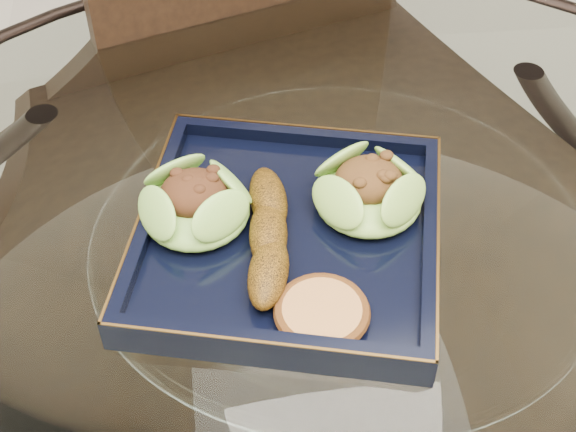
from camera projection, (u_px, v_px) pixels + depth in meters
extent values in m
cylinder|color=white|center=(339.00, 280.00, 0.72)|extent=(1.10, 1.10, 0.01)
torus|color=black|center=(339.00, 280.00, 0.72)|extent=(1.13, 1.13, 0.02)
cylinder|color=black|center=(474.00, 280.00, 1.22)|extent=(0.04, 0.04, 0.75)
cylinder|color=black|center=(101.00, 322.00, 1.16)|extent=(0.04, 0.04, 0.75)
cube|color=black|center=(314.00, 247.00, 1.11)|extent=(0.55, 0.55, 0.04)
cylinder|color=black|center=(475.00, 401.00, 1.23)|extent=(0.03, 0.03, 0.47)
cylinder|color=black|center=(162.00, 309.00, 1.35)|extent=(0.03, 0.03, 0.47)
cylinder|color=black|center=(356.00, 239.00, 1.47)|extent=(0.03, 0.03, 0.47)
cube|color=black|center=(288.00, 239.00, 0.74)|extent=(0.33, 0.33, 0.02)
ellipsoid|color=#4D8B28|center=(196.00, 206.00, 0.73)|extent=(0.11, 0.11, 0.04)
ellipsoid|color=#649C2D|center=(368.00, 193.00, 0.74)|extent=(0.12, 0.12, 0.04)
ellipsoid|color=#663F0A|center=(268.00, 234.00, 0.71)|extent=(0.05, 0.16, 0.03)
cylinder|color=#C47A41|center=(322.00, 313.00, 0.66)|extent=(0.08, 0.08, 0.01)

